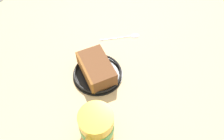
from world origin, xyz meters
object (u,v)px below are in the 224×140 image
at_px(cake_slice, 96,69).
at_px(teaspoon, 128,36).
at_px(tea_mug, 96,126).
at_px(small_plate, 98,74).

height_order(cake_slice, teaspoon, cake_slice).
distance_m(tea_mug, teaspoon, 0.34).
height_order(cake_slice, tea_mug, tea_mug).
distance_m(cake_slice, tea_mug, 0.17).
bearing_deg(teaspoon, tea_mug, -73.54).
height_order(tea_mug, teaspoon, tea_mug).
bearing_deg(small_plate, teaspoon, 90.11).
relative_size(small_plate, teaspoon, 1.34).
xyz_separation_m(small_plate, tea_mug, (0.09, -0.14, 0.04)).
bearing_deg(cake_slice, teaspoon, 89.64).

